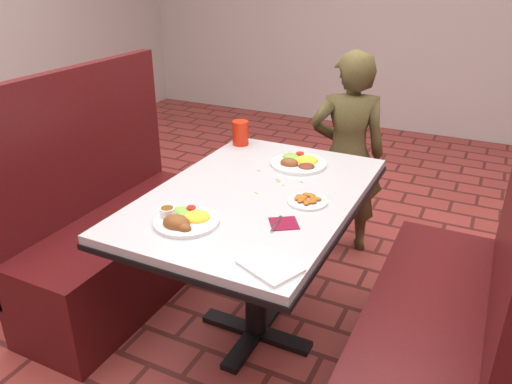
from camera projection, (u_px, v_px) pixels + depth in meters
dining_table at (256, 213)px, 2.11m from camera, size 0.81×1.21×0.75m
booth_bench_left at (117, 237)px, 2.57m from camera, size 0.47×1.20×1.17m
booth_bench_right at (441, 329)px, 1.93m from camera, size 0.47×1.20×1.17m
diner_person at (347, 155)px, 2.88m from camera, size 0.51×0.43×1.20m
near_dinner_plate at (185, 217)px, 1.81m from camera, size 0.24×0.24×0.07m
far_dinner_plate at (299, 160)px, 2.33m from camera, size 0.26×0.26×0.07m
plantain_plate at (307, 200)px, 1.97m from camera, size 0.16×0.16×0.02m
maroon_napkin at (284, 223)px, 1.82m from camera, size 0.14×0.14×0.00m
spoon_utensil at (276, 224)px, 1.81m from camera, size 0.03×0.12×0.00m
red_tumbler at (241, 133)px, 2.58m from camera, size 0.08×0.08×0.13m
paper_napkin at (270, 266)px, 1.56m from camera, size 0.22×0.20×0.01m
knife_utensil at (197, 222)px, 1.81m from camera, size 0.03×0.16×0.00m
fork_utensil at (199, 224)px, 1.80m from camera, size 0.01×0.14×0.00m
lettuce_shreds at (271, 188)px, 2.10m from camera, size 0.28×0.32×0.00m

